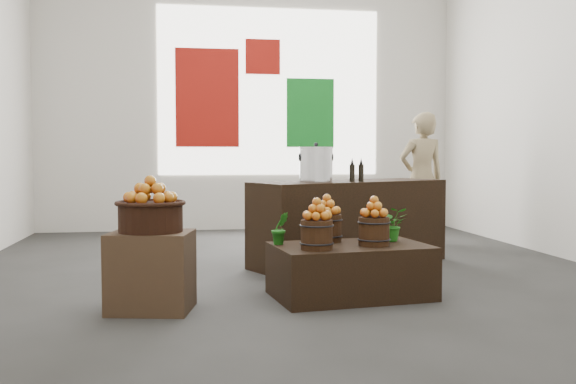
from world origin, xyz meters
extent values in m
plane|color=#31312F|center=(0.00, 0.00, 0.00)|extent=(7.00, 7.00, 0.00)
cube|color=silver|center=(0.00, 3.50, 2.00)|extent=(6.00, 0.04, 4.00)
cube|color=white|center=(0.30, 3.48, 2.00)|extent=(3.20, 0.02, 2.40)
cube|color=#99130B|center=(-0.60, 3.47, 1.90)|extent=(0.90, 0.04, 1.40)
cube|color=#11701F|center=(0.90, 3.47, 1.70)|extent=(0.70, 0.04, 1.00)
cube|color=#99130B|center=(0.20, 3.47, 2.50)|extent=(0.50, 0.04, 0.50)
cube|color=#503825|center=(-1.15, -1.30, 0.28)|extent=(0.63, 0.55, 0.55)
cylinder|color=black|center=(-1.15, -1.30, 0.65)|extent=(0.44, 0.44, 0.20)
cube|color=black|center=(0.33, -1.09, 0.20)|extent=(1.25, 0.86, 0.40)
cylinder|color=#351C0E|center=(0.02, -1.30, 0.51)|extent=(0.23, 0.23, 0.21)
cylinder|color=#351C0E|center=(0.49, -1.16, 0.51)|extent=(0.23, 0.23, 0.21)
cylinder|color=#351C0E|center=(0.19, -0.90, 0.51)|extent=(0.23, 0.23, 0.21)
imported|color=#186415|center=(0.70, -0.95, 0.54)|extent=(0.27, 0.24, 0.27)
imported|color=#186415|center=(-0.20, -1.00, 0.53)|extent=(0.16, 0.15, 0.25)
cube|color=black|center=(0.69, 0.34, 0.41)|extent=(2.11, 1.43, 0.83)
cylinder|color=silver|center=(0.32, 0.17, 0.99)|extent=(0.31, 0.31, 0.31)
imported|color=#8B7955|center=(1.94, 1.66, 0.80)|extent=(0.63, 0.45, 1.60)
camera|label=1|loc=(-0.90, -5.81, 1.09)|focal=40.00mm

